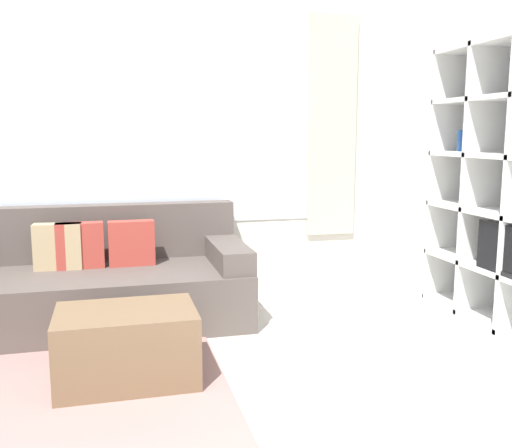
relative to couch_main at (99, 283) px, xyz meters
The scene contains 3 objects.
wall_back 1.24m from the couch_main, 53.32° to the left, with size 6.49×0.11×2.70m.
couch_main is the anchor object (origin of this frame).
ottoman 1.14m from the couch_main, 81.73° to the right, with size 0.77×0.53×0.42m.
Camera 1 is at (-0.28, -1.53, 1.39)m, focal length 40.00 mm.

